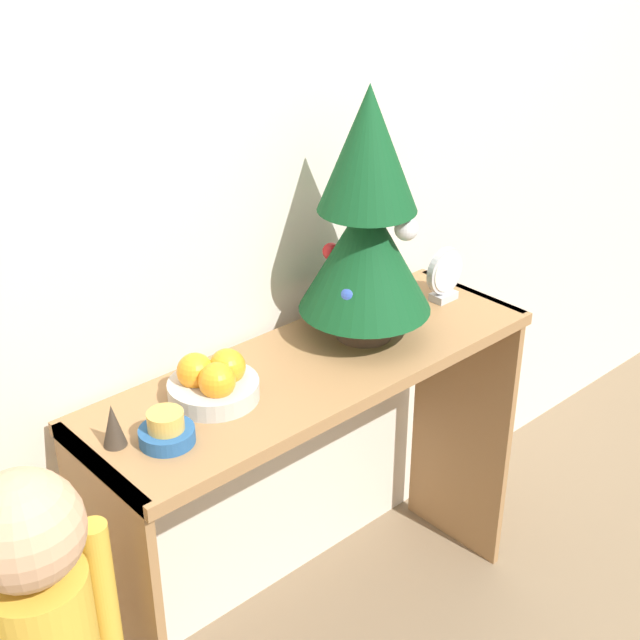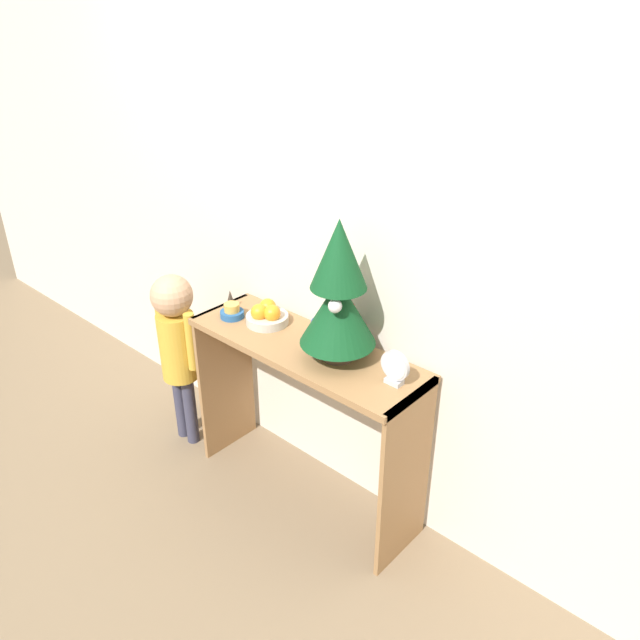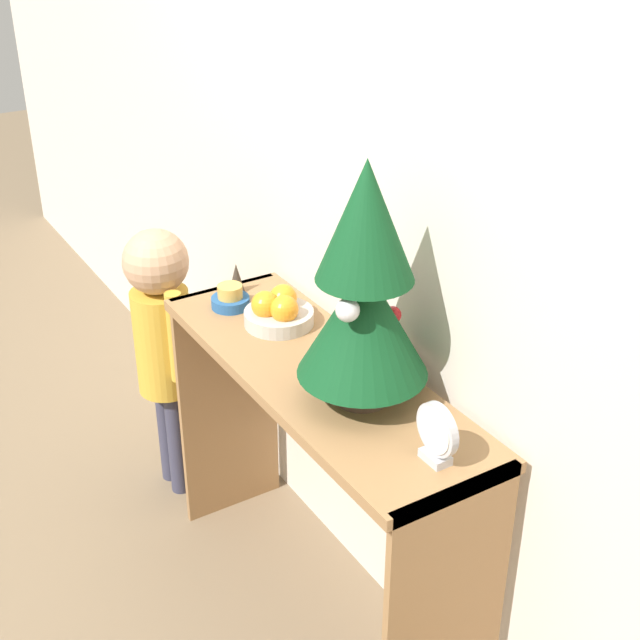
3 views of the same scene
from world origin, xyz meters
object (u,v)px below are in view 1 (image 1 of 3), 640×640
Objects in this scene: fruit_bowl at (213,382)px; figurine at (113,425)px; child_figure at (43,632)px; mini_tree at (367,221)px; singing_bowl at (166,430)px; desk_clock at (445,275)px.

fruit_bowl reaches higher than figurine.
child_figure is at bearing -149.79° from figurine.
mini_tree reaches higher than singing_bowl.
desk_clock reaches higher than figurine.
singing_bowl is 0.87m from desk_clock.
fruit_bowl is at bearing 178.83° from desk_clock.
fruit_bowl is at bearing 17.43° from child_figure.
singing_bowl is at bearing -176.60° from desk_clock.
fruit_bowl reaches higher than singing_bowl.
figurine is 0.38m from child_figure.
child_figure reaches higher than fruit_bowl.
mini_tree is 0.71m from figurine.
desk_clock reaches higher than child_figure.
mini_tree is at bearing -1.66° from fruit_bowl.
child_figure is at bearing -171.17° from mini_tree.
desk_clock is at bearing -1.17° from fruit_bowl.
desk_clock is at bearing 6.66° from child_figure.
mini_tree is at bearing 179.55° from desk_clock.
desk_clock is 0.15× the size of child_figure.
mini_tree is 6.56× the size of figurine.
singing_bowl is at bearing -174.74° from mini_tree.
figurine is at bearing -178.44° from fruit_bowl.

